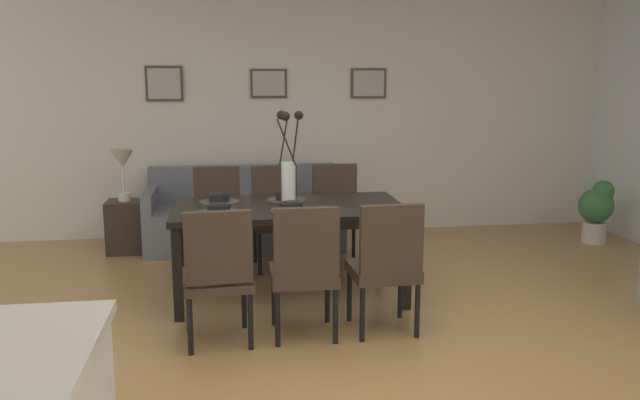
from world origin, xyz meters
The scene contains 25 objects.
ground_plane centered at (0.00, 0.00, 0.00)m, with size 9.00×9.00×0.00m, color tan.
back_wall_panel centered at (0.00, 3.25, 1.30)m, with size 9.00×0.10×2.60m, color silver.
dining_table centered at (-0.21, 1.06, 0.67)m, with size 1.80×0.98×0.74m.
dining_chair_near_left centered at (-0.76, 0.14, 0.51)m, with size 0.47×0.47×0.92m.
dining_chair_near_right centered at (-0.78, 1.93, 0.51)m, with size 0.45×0.45×0.92m.
dining_chair_far_left centered at (-0.19, 0.18, 0.51)m, with size 0.45×0.45×0.92m.
dining_chair_far_right centered at (-0.24, 1.93, 0.51)m, with size 0.47×0.47×0.92m.
dining_chair_mid_left centered at (0.36, 0.19, 0.51)m, with size 0.46×0.46×0.92m.
dining_chair_mid_right centered at (0.33, 1.96, 0.51)m, with size 0.46×0.46×0.92m.
centerpiece_vase centered at (-0.21, 1.06, 1.02)m, with size 0.21×0.23×0.73m.
placemat_near_left centered at (-0.75, 0.83, 0.74)m, with size 0.32×0.32×0.01m, color #4C4742.
bowl_near_left centered at (-0.75, 0.83, 0.78)m, with size 0.17×0.17×0.07m.
placemat_near_right centered at (-0.75, 1.28, 0.74)m, with size 0.32×0.32×0.01m, color #4C4742.
bowl_near_right centered at (-0.75, 1.28, 0.78)m, with size 0.17×0.17×0.07m.
placemat_far_left centered at (-0.21, 0.83, 0.74)m, with size 0.32×0.32×0.01m, color #4C4742.
bowl_far_left centered at (-0.21, 0.83, 0.78)m, with size 0.17×0.17×0.07m.
placemat_far_right centered at (-0.21, 1.28, 0.74)m, with size 0.32×0.32×0.01m, color #4C4742.
bowl_far_right centered at (-0.21, 1.28, 0.78)m, with size 0.17×0.17×0.07m.
sofa centered at (-0.51, 2.70, 0.28)m, with size 1.98×0.84×0.80m.
side_table centered at (-1.70, 2.61, 0.26)m, with size 0.36×0.36×0.52m, color #33261E.
table_lamp centered at (-1.70, 2.61, 0.89)m, with size 0.22×0.22×0.51m.
framed_picture_left centered at (-1.31, 3.18, 1.66)m, with size 0.39×0.03×0.37m.
framed_picture_center centered at (-0.21, 3.18, 1.66)m, with size 0.39×0.03×0.31m.
framed_picture_right centered at (0.89, 3.18, 1.66)m, with size 0.39×0.03×0.33m.
potted_plant centered at (3.16, 2.27, 0.37)m, with size 0.36×0.36×0.67m.
Camera 1 is at (-0.69, -3.90, 1.73)m, focal length 36.33 mm.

